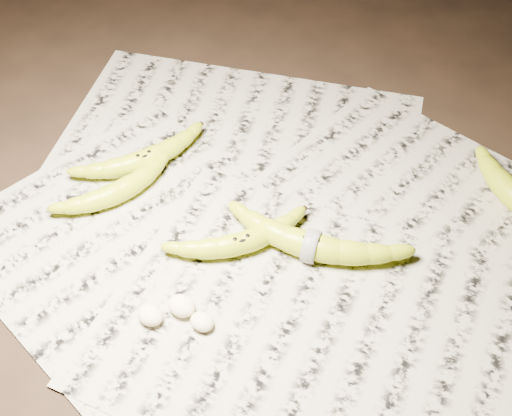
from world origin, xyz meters
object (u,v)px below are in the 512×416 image
Objects in this scene: banana_taped at (311,244)px; banana_left_b at (120,189)px; banana_left_a at (144,158)px; banana_center at (241,241)px.

banana_left_b is at bearing 178.02° from banana_taped.
banana_left_a is 0.29m from banana_taped.
banana_left_b is 0.96× the size of banana_center.
banana_left_a is 1.12× the size of banana_left_b.
banana_taped is (0.28, 0.07, 0.00)m from banana_left_b.
banana_center is (0.20, 0.02, -0.00)m from banana_left_b.
banana_left_a is at bearing 113.45° from banana_center.
banana_taped reaches higher than banana_center.
banana_taped is (0.29, -0.00, 0.00)m from banana_left_a.
banana_left_b is at bearing 131.99° from banana_center.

